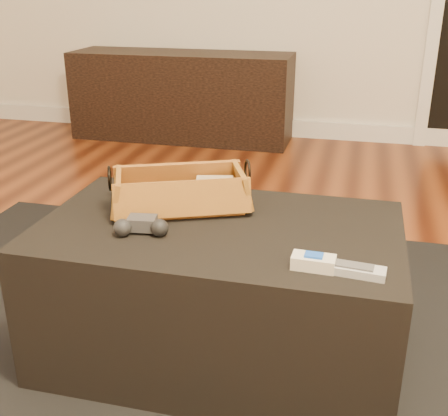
% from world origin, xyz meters
% --- Properties ---
extents(floor, '(5.00, 5.50, 0.01)m').
position_xyz_m(floor, '(0.00, 0.00, -0.01)').
color(floor, brown).
rests_on(floor, ground).
extents(baseboard, '(5.00, 0.04, 0.12)m').
position_xyz_m(baseboard, '(0.00, 2.73, 0.06)').
color(baseboard, white).
rests_on(baseboard, floor).
extents(media_cabinet, '(1.53, 0.45, 0.60)m').
position_xyz_m(media_cabinet, '(-0.79, 2.51, 0.30)').
color(media_cabinet, black).
rests_on(media_cabinet, floor).
extents(area_rug, '(2.60, 2.00, 0.01)m').
position_xyz_m(area_rug, '(0.09, 0.07, 0.01)').
color(area_rug, black).
rests_on(area_rug, floor).
extents(ottoman, '(1.00, 0.60, 0.42)m').
position_xyz_m(ottoman, '(0.09, 0.12, 0.22)').
color(ottoman, black).
rests_on(ottoman, area_rug).
extents(tv_remote, '(0.21, 0.15, 0.02)m').
position_xyz_m(tv_remote, '(-0.06, 0.19, 0.46)').
color(tv_remote, black).
rests_on(tv_remote, wicker_basket).
extents(cloth_bundle, '(0.13, 0.10, 0.06)m').
position_xyz_m(cloth_bundle, '(0.04, 0.28, 0.48)').
color(cloth_bundle, tan).
rests_on(cloth_bundle, wicker_basket).
extents(wicker_basket, '(0.45, 0.35, 0.14)m').
position_xyz_m(wicker_basket, '(-0.05, 0.21, 0.48)').
color(wicker_basket, '#A76225').
rests_on(wicker_basket, ottoman).
extents(game_controller, '(0.15, 0.10, 0.05)m').
position_xyz_m(game_controller, '(-0.09, 0.02, 0.46)').
color(game_controller, '#303032').
rests_on(game_controller, ottoman).
extents(silver_remote, '(0.21, 0.07, 0.02)m').
position_xyz_m(silver_remote, '(0.43, -0.07, 0.44)').
color(silver_remote, silver).
rests_on(silver_remote, ottoman).
extents(cream_gadget, '(0.10, 0.06, 0.04)m').
position_xyz_m(cream_gadget, '(0.37, -0.07, 0.45)').
color(cream_gadget, beige).
rests_on(cream_gadget, ottoman).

